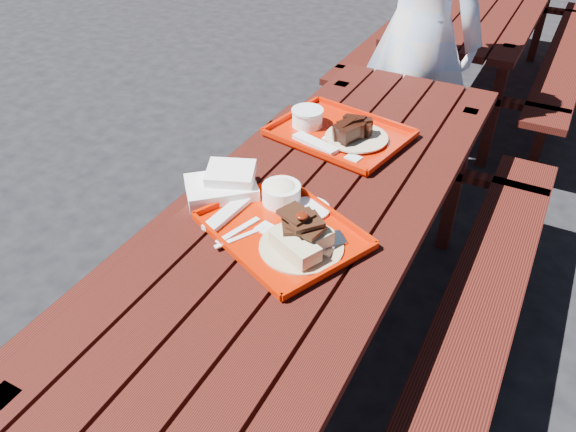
# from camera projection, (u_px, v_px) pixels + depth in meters

# --- Properties ---
(ground) EXTENTS (60.00, 60.00, 0.00)m
(ground) POSITION_uv_depth(u_px,v_px,m) (305.00, 357.00, 2.28)
(ground) COLOR black
(ground) RESTS_ON ground
(picnic_table_near) EXTENTS (1.41, 2.40, 0.75)m
(picnic_table_near) POSITION_uv_depth(u_px,v_px,m) (308.00, 253.00, 1.94)
(picnic_table_near) COLOR #3F120C
(picnic_table_near) RESTS_ON ground
(picnic_table_far) EXTENTS (1.41, 2.40, 0.75)m
(picnic_table_far) POSITION_uv_depth(u_px,v_px,m) (484.00, 22.00, 3.92)
(picnic_table_far) COLOR #3F120C
(picnic_table_far) RESTS_ON ground
(near_tray) EXTENTS (0.58, 0.52, 0.15)m
(near_tray) POSITION_uv_depth(u_px,v_px,m) (288.00, 223.00, 1.71)
(near_tray) COLOR #B71800
(near_tray) RESTS_ON picnic_table_near
(far_tray) EXTENTS (0.56, 0.47, 0.08)m
(far_tray) POSITION_uv_depth(u_px,v_px,m) (337.00, 131.00, 2.20)
(far_tray) COLOR #B61801
(far_tray) RESTS_ON picnic_table_near
(white_cloth) EXTENTS (0.28, 0.28, 0.09)m
(white_cloth) POSITION_uv_depth(u_px,v_px,m) (224.00, 185.00, 1.87)
(white_cloth) COLOR white
(white_cloth) RESTS_ON picnic_table_near
(person) EXTENTS (0.72, 0.54, 1.78)m
(person) POSITION_uv_depth(u_px,v_px,m) (419.00, 33.00, 2.77)
(person) COLOR #BCDAFF
(person) RESTS_ON ground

